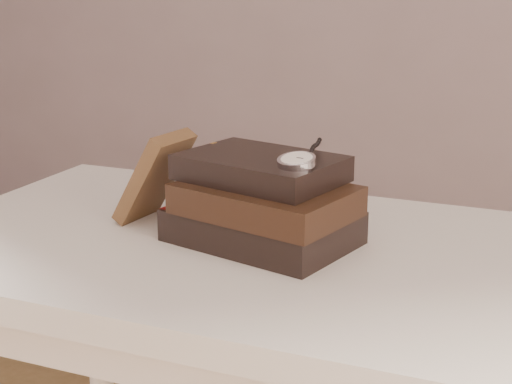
% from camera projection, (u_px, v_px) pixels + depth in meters
% --- Properties ---
extents(table, '(1.00, 0.60, 0.75)m').
position_uv_depth(table, '(248.00, 299.00, 1.15)').
color(table, beige).
rests_on(table, ground).
extents(book_stack, '(0.29, 0.23, 0.13)m').
position_uv_depth(book_stack, '(263.00, 203.00, 1.11)').
color(book_stack, black).
rests_on(book_stack, table).
extents(journal, '(0.11, 0.11, 0.15)m').
position_uv_depth(journal, '(155.00, 177.00, 1.20)').
color(journal, '#3D2817').
rests_on(journal, table).
extents(pocket_watch, '(0.06, 0.16, 0.02)m').
position_uv_depth(pocket_watch, '(298.00, 160.00, 1.04)').
color(pocket_watch, silver).
rests_on(pocket_watch, book_stack).
extents(eyeglasses, '(0.13, 0.14, 0.05)m').
position_uv_depth(eyeglasses, '(249.00, 173.00, 1.22)').
color(eyeglasses, silver).
rests_on(eyeglasses, book_stack).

